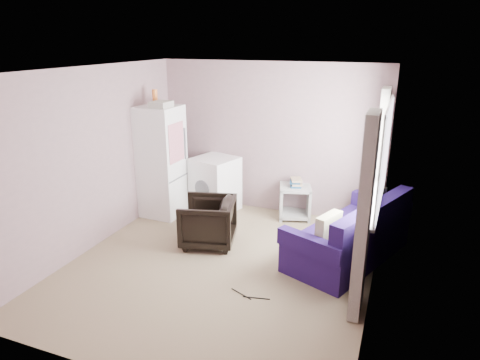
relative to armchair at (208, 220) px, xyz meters
The scene contains 8 objects.
room 1.09m from the armchair, 49.26° to the right, with size 3.84×4.24×2.54m.
armchair is the anchor object (origin of this frame).
fridge 1.50m from the armchair, 147.41° to the left, with size 0.66×0.64×2.08m.
washing_machine 1.30m from the armchair, 109.48° to the left, with size 0.82×0.82×0.93m.
side_table 1.67m from the armchair, 56.29° to the left, with size 0.62×0.62×0.68m.
sofa 2.01m from the armchair, ahead, with size 1.56×2.14×0.87m.
window_dressing 2.32m from the armchair, ahead, with size 0.17×2.62×2.18m.
floor_cables 1.50m from the armchair, 46.03° to the right, with size 0.50×0.14×0.01m.
Camera 1 is at (2.05, -4.56, 2.84)m, focal length 32.00 mm.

